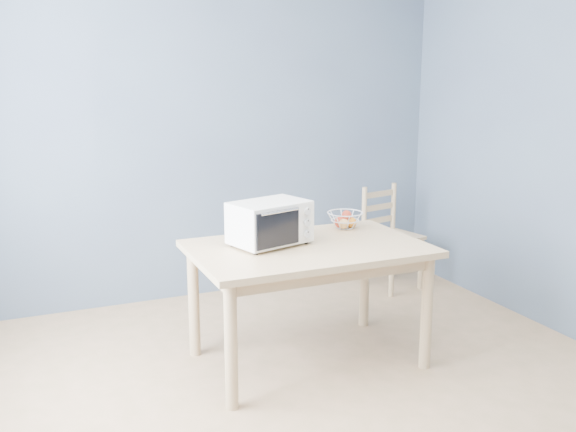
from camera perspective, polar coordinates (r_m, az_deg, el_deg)
name	(u,v)px	position (r m, az deg, el deg)	size (l,w,h in m)	color
room	(340,176)	(3.00, 4.61, 3.58)	(4.01, 4.51, 2.61)	tan
dining_table	(308,262)	(3.90, 1.78, -4.07)	(1.40, 0.90, 0.75)	tan
toaster_oven	(267,223)	(3.84, -1.84, -0.60)	(0.52, 0.44, 0.27)	white
fruit_basket	(345,220)	(4.30, 5.07, -0.34)	(0.29, 0.29, 0.12)	silver
dining_chair	(389,238)	(5.43, 8.97, -1.93)	(0.47, 0.47, 0.85)	tan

